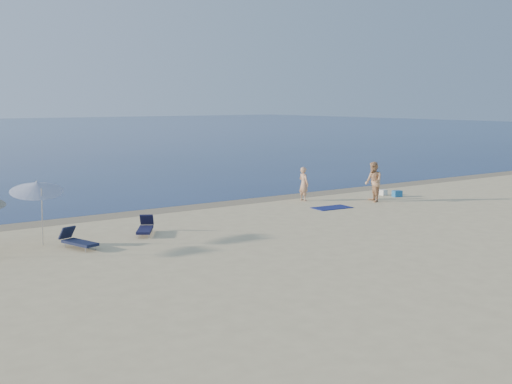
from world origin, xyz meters
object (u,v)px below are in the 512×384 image
(person_left, at_px, (304,184))
(umbrella_near, at_px, (37,187))
(person_right, at_px, (373,182))
(blue_cooler, at_px, (397,194))

(person_left, relative_size, umbrella_near, 0.71)
(person_left, distance_m, umbrella_near, 13.85)
(person_left, xyz_separation_m, umbrella_near, (-13.61, -2.28, 1.15))
(person_right, bearing_deg, umbrella_near, -65.94)
(blue_cooler, relative_size, umbrella_near, 0.19)
(person_right, xyz_separation_m, umbrella_near, (-16.19, -0.08, 1.01))
(umbrella_near, bearing_deg, person_left, 21.60)
(umbrella_near, bearing_deg, person_right, 12.37)
(blue_cooler, bearing_deg, person_left, 171.54)
(person_right, bearing_deg, person_left, -106.72)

